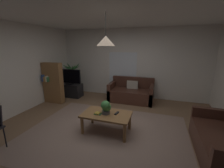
{
  "coord_description": "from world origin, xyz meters",
  "views": [
    {
      "loc": [
        1.08,
        -3.02,
        1.95
      ],
      "look_at": [
        0.0,
        0.3,
        1.05
      ],
      "focal_mm": 23.9,
      "sensor_mm": 36.0,
      "label": 1
    }
  ],
  "objects_px": {
    "couch_under_window": "(131,93)",
    "pendant_lamp": "(106,41)",
    "bookshelf_corner": "(53,83)",
    "coffee_table": "(107,116)",
    "book_on_table_1": "(98,113)",
    "potted_palm_corner": "(73,79)",
    "book_on_table_0": "(98,114)",
    "potted_plant_on_table": "(106,107)",
    "tv_stand": "(71,90)",
    "remote_on_table_0": "(117,113)",
    "tv": "(69,77)"
  },
  "relations": [
    {
      "from": "couch_under_window",
      "to": "book_on_table_1",
      "type": "xyz_separation_m",
      "value": [
        -0.32,
        -2.29,
        0.21
      ]
    },
    {
      "from": "remote_on_table_0",
      "to": "pendant_lamp",
      "type": "distance_m",
      "value": 1.6
    },
    {
      "from": "coffee_table",
      "to": "book_on_table_1",
      "type": "distance_m",
      "value": 0.22
    },
    {
      "from": "potted_plant_on_table",
      "to": "tv",
      "type": "bearing_deg",
      "value": 139.09
    },
    {
      "from": "book_on_table_1",
      "to": "potted_plant_on_table",
      "type": "height_order",
      "value": "potted_plant_on_table"
    },
    {
      "from": "book_on_table_1",
      "to": "potted_plant_on_table",
      "type": "xyz_separation_m",
      "value": [
        0.17,
        0.08,
        0.13
      ]
    },
    {
      "from": "potted_plant_on_table",
      "to": "tv_stand",
      "type": "bearing_deg",
      "value": 138.77
    },
    {
      "from": "remote_on_table_0",
      "to": "tv_stand",
      "type": "height_order",
      "value": "tv_stand"
    },
    {
      "from": "pendant_lamp",
      "to": "tv",
      "type": "bearing_deg",
      "value": 139.32
    },
    {
      "from": "potted_palm_corner",
      "to": "bookshelf_corner",
      "type": "bearing_deg",
      "value": -91.63
    },
    {
      "from": "book_on_table_0",
      "to": "tv_stand",
      "type": "bearing_deg",
      "value": 135.37
    },
    {
      "from": "potted_plant_on_table",
      "to": "tv_stand",
      "type": "xyz_separation_m",
      "value": [
        -2.21,
        1.94,
        -0.37
      ]
    },
    {
      "from": "couch_under_window",
      "to": "coffee_table",
      "type": "bearing_deg",
      "value": -93.79
    },
    {
      "from": "book_on_table_0",
      "to": "pendant_lamp",
      "type": "height_order",
      "value": "pendant_lamp"
    },
    {
      "from": "couch_under_window",
      "to": "book_on_table_0",
      "type": "xyz_separation_m",
      "value": [
        -0.32,
        -2.29,
        0.19
      ]
    },
    {
      "from": "potted_plant_on_table",
      "to": "tv",
      "type": "xyz_separation_m",
      "value": [
        -2.21,
        1.92,
        0.18
      ]
    },
    {
      "from": "couch_under_window",
      "to": "coffee_table",
      "type": "relative_size",
      "value": 1.42
    },
    {
      "from": "book_on_table_0",
      "to": "book_on_table_1",
      "type": "distance_m",
      "value": 0.02
    },
    {
      "from": "book_on_table_0",
      "to": "potted_palm_corner",
      "type": "relative_size",
      "value": 0.12
    },
    {
      "from": "book_on_table_0",
      "to": "potted_palm_corner",
      "type": "distance_m",
      "value": 3.3
    },
    {
      "from": "couch_under_window",
      "to": "pendant_lamp",
      "type": "distance_m",
      "value": 2.83
    },
    {
      "from": "book_on_table_1",
      "to": "remote_on_table_0",
      "type": "distance_m",
      "value": 0.43
    },
    {
      "from": "book_on_table_1",
      "to": "book_on_table_0",
      "type": "bearing_deg",
      "value": -1.3
    },
    {
      "from": "coffee_table",
      "to": "bookshelf_corner",
      "type": "xyz_separation_m",
      "value": [
        -2.41,
        1.19,
        0.32
      ]
    },
    {
      "from": "potted_palm_corner",
      "to": "pendant_lamp",
      "type": "xyz_separation_m",
      "value": [
        2.37,
        -2.36,
        1.42
      ]
    },
    {
      "from": "couch_under_window",
      "to": "pendant_lamp",
      "type": "xyz_separation_m",
      "value": [
        -0.15,
        -2.2,
        1.77
      ]
    },
    {
      "from": "book_on_table_0",
      "to": "potted_plant_on_table",
      "type": "distance_m",
      "value": 0.24
    },
    {
      "from": "coffee_table",
      "to": "potted_palm_corner",
      "type": "distance_m",
      "value": 3.35
    },
    {
      "from": "remote_on_table_0",
      "to": "book_on_table_1",
      "type": "bearing_deg",
      "value": -149.45
    },
    {
      "from": "book_on_table_1",
      "to": "potted_palm_corner",
      "type": "distance_m",
      "value": 3.29
    },
    {
      "from": "potted_palm_corner",
      "to": "pendant_lamp",
      "type": "distance_m",
      "value": 3.64
    },
    {
      "from": "tv",
      "to": "tv_stand",
      "type": "bearing_deg",
      "value": 90.0
    },
    {
      "from": "tv_stand",
      "to": "pendant_lamp",
      "type": "relative_size",
      "value": 1.4
    },
    {
      "from": "remote_on_table_0",
      "to": "tv",
      "type": "xyz_separation_m",
      "value": [
        -2.44,
        1.84,
        0.34
      ]
    },
    {
      "from": "book_on_table_0",
      "to": "remote_on_table_0",
      "type": "height_order",
      "value": "remote_on_table_0"
    },
    {
      "from": "book_on_table_1",
      "to": "potted_palm_corner",
      "type": "bearing_deg",
      "value": 131.89
    },
    {
      "from": "book_on_table_1",
      "to": "tv_stand",
      "type": "xyz_separation_m",
      "value": [
        -2.04,
        2.02,
        -0.23
      ]
    },
    {
      "from": "tv_stand",
      "to": "bookshelf_corner",
      "type": "relative_size",
      "value": 0.64
    },
    {
      "from": "coffee_table",
      "to": "potted_plant_on_table",
      "type": "distance_m",
      "value": 0.23
    },
    {
      "from": "couch_under_window",
      "to": "bookshelf_corner",
      "type": "bearing_deg",
      "value": -158.46
    },
    {
      "from": "remote_on_table_0",
      "to": "potted_palm_corner",
      "type": "height_order",
      "value": "potted_palm_corner"
    },
    {
      "from": "couch_under_window",
      "to": "tv",
      "type": "xyz_separation_m",
      "value": [
        -2.37,
        -0.29,
        0.53
      ]
    },
    {
      "from": "book_on_table_1",
      "to": "bookshelf_corner",
      "type": "height_order",
      "value": "bookshelf_corner"
    },
    {
      "from": "bookshelf_corner",
      "to": "book_on_table_1",
      "type": "bearing_deg",
      "value": -29.89
    },
    {
      "from": "remote_on_table_0",
      "to": "pendant_lamp",
      "type": "bearing_deg",
      "value": -153.7
    },
    {
      "from": "coffee_table",
      "to": "bookshelf_corner",
      "type": "relative_size",
      "value": 0.78
    },
    {
      "from": "bookshelf_corner",
      "to": "couch_under_window",
      "type": "bearing_deg",
      "value": 21.54
    },
    {
      "from": "remote_on_table_0",
      "to": "tv_stand",
      "type": "relative_size",
      "value": 0.18
    },
    {
      "from": "tv_stand",
      "to": "remote_on_table_0",
      "type": "bearing_deg",
      "value": -37.29
    },
    {
      "from": "remote_on_table_0",
      "to": "coffee_table",
      "type": "bearing_deg",
      "value": -153.7
    }
  ]
}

